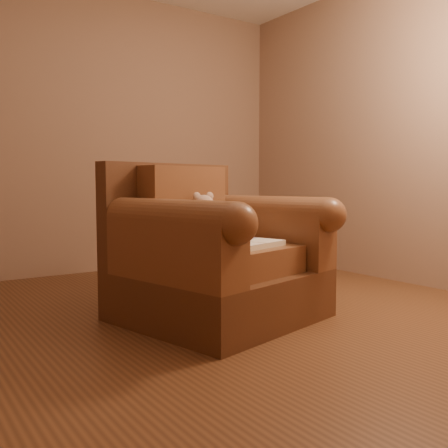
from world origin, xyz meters
TOP-DOWN VIEW (x-y plane):
  - floor at (0.00, 0.00)m, footprint 4.00×4.00m
  - room at (0.00, 0.00)m, footprint 4.02×4.02m
  - armchair at (0.02, -0.04)m, footprint 1.32×1.28m
  - teddy_bear at (0.02, 0.06)m, footprint 0.25×0.27m
  - guidebook at (0.09, -0.30)m, footprint 0.50×0.38m
  - side_table at (0.66, 0.44)m, footprint 0.43×0.43m

SIDE VIEW (x-z plane):
  - floor at x=0.00m, z-range 0.00..0.00m
  - side_table at x=0.66m, z-range 0.02..0.62m
  - armchair at x=0.02m, z-range -0.11..0.89m
  - guidebook at x=0.09m, z-range 0.48..0.51m
  - teddy_bear at x=0.02m, z-range 0.43..0.77m
  - room at x=0.00m, z-range 0.36..3.07m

